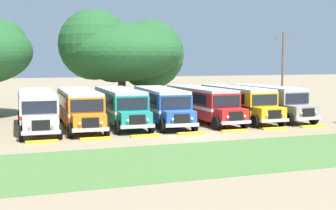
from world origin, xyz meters
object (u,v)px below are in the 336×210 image
at_px(parked_bus_slot_3, 161,104).
at_px(parked_bus_slot_5, 238,101).
at_px(parked_bus_slot_1, 79,107).
at_px(broad_shade_tree, 122,51).
at_px(parked_bus_slot_2, 120,105).
at_px(parked_bus_slot_6, 266,100).
at_px(parked_bus_slot_4, 202,103).
at_px(utility_pole, 283,70).
at_px(parked_bus_slot_0, 37,108).

height_order(parked_bus_slot_3, parked_bus_slot_5, same).
bearing_deg(parked_bus_slot_5, parked_bus_slot_1, -90.46).
xyz_separation_m(parked_bus_slot_3, broad_shade_tree, (-0.07, 12.58, 4.47)).
relative_size(parked_bus_slot_5, broad_shade_tree, 0.78).
distance_m(parked_bus_slot_2, broad_shade_tree, 13.31).
height_order(parked_bus_slot_1, parked_bus_slot_6, same).
bearing_deg(parked_bus_slot_2, parked_bus_slot_3, 83.95).
height_order(parked_bus_slot_4, utility_pole, utility_pole).
height_order(parked_bus_slot_0, parked_bus_slot_2, same).
bearing_deg(parked_bus_slot_4, parked_bus_slot_0, -91.30).
relative_size(parked_bus_slot_1, broad_shade_tree, 0.78).
bearing_deg(parked_bus_slot_4, parked_bus_slot_2, -95.68).
relative_size(parked_bus_slot_0, parked_bus_slot_1, 1.00).
bearing_deg(parked_bus_slot_2, utility_pole, 101.16).
bearing_deg(parked_bus_slot_4, broad_shade_tree, -165.86).
distance_m(parked_bus_slot_3, parked_bus_slot_6, 9.96).
xyz_separation_m(parked_bus_slot_0, parked_bus_slot_1, (3.13, 0.14, 0.00)).
distance_m(parked_bus_slot_2, parked_bus_slot_3, 3.31).
height_order(parked_bus_slot_0, parked_bus_slot_5, same).
bearing_deg(parked_bus_slot_2, parked_bus_slot_4, 88.35).
bearing_deg(parked_bus_slot_0, parked_bus_slot_5, 92.28).
distance_m(parked_bus_slot_2, parked_bus_slot_6, 13.24).
relative_size(parked_bus_slot_0, utility_pole, 1.39).
bearing_deg(parked_bus_slot_5, parked_bus_slot_2, -93.05).
distance_m(parked_bus_slot_0, parked_bus_slot_4, 13.30).
bearing_deg(broad_shade_tree, parked_bus_slot_2, -104.86).
bearing_deg(broad_shade_tree, parked_bus_slot_0, -127.12).
bearing_deg(parked_bus_slot_0, parked_bus_slot_2, 97.15).
relative_size(parked_bus_slot_1, parked_bus_slot_3, 0.99).
distance_m(parked_bus_slot_4, utility_pole, 10.70).
bearing_deg(parked_bus_slot_1, parked_bus_slot_0, -85.49).
height_order(parked_bus_slot_1, parked_bus_slot_4, same).
xyz_separation_m(parked_bus_slot_5, broad_shade_tree, (-7.04, 12.55, 4.47)).
height_order(parked_bus_slot_2, utility_pole, utility_pole).
distance_m(parked_bus_slot_0, parked_bus_slot_2, 6.45).
relative_size(parked_bus_slot_0, parked_bus_slot_2, 1.00).
relative_size(parked_bus_slot_1, parked_bus_slot_4, 1.00).
bearing_deg(parked_bus_slot_2, parked_bus_slot_5, 89.48).
xyz_separation_m(parked_bus_slot_3, parked_bus_slot_6, (9.96, 0.26, 0.00)).
height_order(parked_bus_slot_5, broad_shade_tree, broad_shade_tree).
relative_size(parked_bus_slot_3, broad_shade_tree, 0.79).
bearing_deg(parked_bus_slot_6, parked_bus_slot_3, -90.85).
height_order(parked_bus_slot_1, parked_bus_slot_5, same).
distance_m(parked_bus_slot_3, utility_pole, 14.10).
xyz_separation_m(parked_bus_slot_1, parked_bus_slot_5, (13.54, 0.04, 0.00)).
height_order(parked_bus_slot_2, broad_shade_tree, broad_shade_tree).
distance_m(parked_bus_slot_3, parked_bus_slot_4, 3.59).
relative_size(parked_bus_slot_6, utility_pole, 1.40).
bearing_deg(parked_bus_slot_1, parked_bus_slot_2, 100.09).
distance_m(parked_bus_slot_4, parked_bus_slot_6, 6.37).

